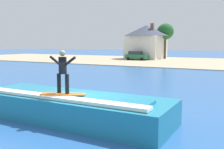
{
  "coord_description": "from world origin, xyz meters",
  "views": [
    {
      "loc": [
        6.0,
        -8.57,
        3.19
      ],
      "look_at": [
        -0.81,
        3.89,
        1.52
      ],
      "focal_mm": 41.17,
      "sensor_mm": 36.0,
      "label": 1
    }
  ],
  "objects": [
    {
      "name": "car_near_shore",
      "position": [
        -14.15,
        38.52,
        0.95
      ],
      "size": [
        4.38,
        2.28,
        1.86
      ],
      "color": "#23663D",
      "rests_on": "ground_plane"
    },
    {
      "name": "surfboard",
      "position": [
        -0.59,
        -0.61,
        1.2
      ],
      "size": [
        1.8,
        1.08,
        0.06
      ],
      "color": "orange",
      "rests_on": "wave_crest"
    },
    {
      "name": "tree_short_bushy",
      "position": [
        -10.79,
        45.87,
        5.79
      ],
      "size": [
        3.44,
        3.44,
        7.58
      ],
      "color": "brown",
      "rests_on": "ground_plane"
    },
    {
      "name": "shoreline_bank",
      "position": [
        0.0,
        38.94,
        0.05
      ],
      "size": [
        120.0,
        27.97,
        0.09
      ],
      "color": "tan",
      "rests_on": "ground_plane"
    },
    {
      "name": "house_with_chimney",
      "position": [
        -14.26,
        43.92,
        4.11
      ],
      "size": [
        9.89,
        9.89,
        7.51
      ],
      "color": "silver",
      "rests_on": "ground_plane"
    },
    {
      "name": "surfer",
      "position": [
        -0.62,
        -0.56,
        2.2
      ],
      "size": [
        1.3,
        0.32,
        1.73
      ],
      "color": "black",
      "rests_on": "surfboard"
    },
    {
      "name": "wave_crest",
      "position": [
        -0.81,
        0.01,
        0.55
      ],
      "size": [
        8.95,
        2.9,
        1.17
      ],
      "color": "teal",
      "rests_on": "ground_plane"
    },
    {
      "name": "tree_tall_bare",
      "position": [
        -10.52,
        45.62,
        5.88
      ],
      "size": [
        3.39,
        3.39,
        7.64
      ],
      "color": "brown",
      "rests_on": "ground_plane"
    },
    {
      "name": "ground_plane",
      "position": [
        0.0,
        0.0,
        0.0
      ],
      "size": [
        260.0,
        260.0,
        0.0
      ],
      "primitive_type": "plane",
      "color": "#2A5B9B"
    }
  ]
}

